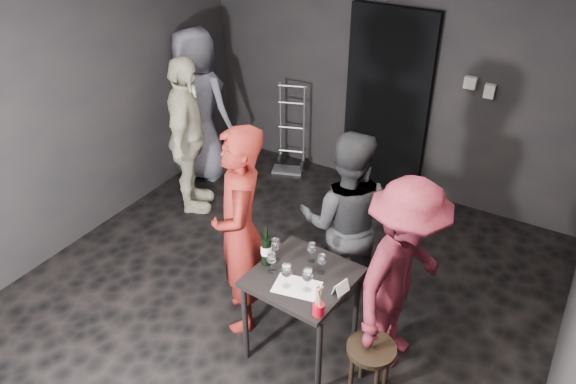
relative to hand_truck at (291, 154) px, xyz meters
The scene contains 24 objects.
floor 2.50m from the hand_truck, 63.55° to the right, with size 4.50×5.00×0.02m, color black.
wall_back 1.62m from the hand_truck, 13.52° to the left, with size 4.50×0.04×2.70m, color black.
wall_left 2.76m from the hand_truck, 117.02° to the right, with size 0.04×5.00×2.70m, color black.
doorway 1.41m from the hand_truck, 10.56° to the left, with size 0.95×0.10×2.10m, color black.
wallbox_upper 2.33m from the hand_truck, ahead, with size 0.12×0.06×0.12m, color #B7B7B2.
wallbox_lower 2.48m from the hand_truck, ahead, with size 0.10×0.06×0.14m, color #B7B7B2.
hand_truck is the anchor object (origin of this frame).
tasting_table 2.98m from the hand_truck, 57.76° to the right, with size 0.72×0.72×0.75m.
stool 3.44m from the hand_truck, 49.92° to the right, with size 0.36×0.36×0.47m.
server_red 2.78m from the hand_truck, 68.20° to the right, with size 0.79×0.52×2.16m, color maroon.
woman_black 2.48m from the hand_truck, 48.50° to the right, with size 0.86×0.47×1.78m, color #252629.
man_maroon 3.19m from the hand_truck, 44.35° to the right, with size 1.11×0.51×1.71m, color maroon.
bystander_cream 1.60m from the hand_truck, 110.95° to the right, with size 1.17×0.56×1.99m, color #EDE3C2.
bystander_grey 1.40m from the hand_truck, 142.72° to the right, with size 1.07×0.58×2.18m, color slate.
tasting_mat 3.13m from the hand_truck, 58.69° to the right, with size 0.33×0.22×0.00m, color white.
wine_glass_a 2.98m from the hand_truck, 62.36° to the right, with size 0.07×0.07×0.19m, color white, non-canonical shape.
wine_glass_b 2.85m from the hand_truck, 61.97° to the right, with size 0.08×0.08×0.22m, color white, non-canonical shape.
wine_glass_c 2.85m from the hand_truck, 56.24° to the right, with size 0.07×0.07×0.18m, color white, non-canonical shape.
wine_glass_d 3.14m from the hand_truck, 60.07° to the right, with size 0.08×0.08×0.22m, color white, non-canonical shape.
wine_glass_e 3.18m from the hand_truck, 57.34° to the right, with size 0.08×0.08×0.21m, color white, non-canonical shape.
wine_glass_f 2.99m from the hand_truck, 55.04° to the right, with size 0.07×0.07×0.18m, color white, non-canonical shape.
wine_bottle 2.89m from the hand_truck, 63.32° to the right, with size 0.08×0.08×0.34m.
breadstick_cup 3.42m from the hand_truck, 56.29° to the right, with size 0.08×0.08×0.26m.
reserved_card 3.20m from the hand_truck, 53.22° to the right, with size 0.08×0.12×0.09m, color white, non-canonical shape.
Camera 1 is at (2.02, -3.09, 3.50)m, focal length 35.00 mm.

